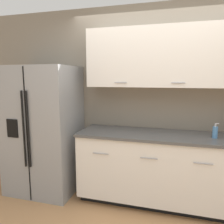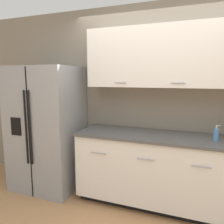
# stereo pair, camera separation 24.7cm
# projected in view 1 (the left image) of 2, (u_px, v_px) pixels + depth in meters

# --- Properties ---
(wall_back) EXTENTS (10.00, 0.39, 2.60)m
(wall_back) POSITION_uv_depth(u_px,v_px,m) (166.00, 89.00, 2.92)
(wall_back) COLOR gray
(wall_back) RESTS_ON ground_plane
(counter_unit) EXTENTS (2.45, 0.64, 0.93)m
(counter_unit) POSITION_uv_depth(u_px,v_px,m) (174.00, 170.00, 2.76)
(counter_unit) COLOR black
(counter_unit) RESTS_ON ground_plane
(refrigerator) EXTENTS (0.94, 0.77, 1.78)m
(refrigerator) POSITION_uv_depth(u_px,v_px,m) (44.00, 130.00, 3.12)
(refrigerator) COLOR gray
(refrigerator) RESTS_ON ground_plane
(soap_dispenser) EXTENTS (0.06, 0.06, 0.18)m
(soap_dispenser) POSITION_uv_depth(u_px,v_px,m) (215.00, 132.00, 2.54)
(soap_dispenser) COLOR #4C7FB2
(soap_dispenser) RESTS_ON counter_unit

